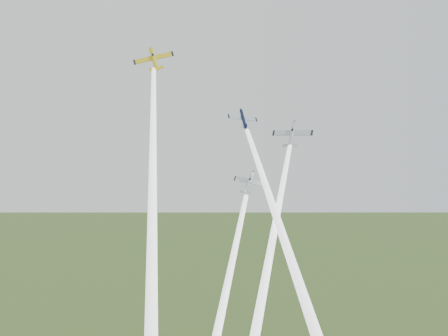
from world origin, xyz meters
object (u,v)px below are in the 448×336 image
Objects in this scene: plane_navy at (243,119)px; plane_silver_low at (249,183)px; plane_yellow at (154,59)px; plane_silver_right at (292,134)px.

plane_silver_low is at bearing -104.04° from plane_navy.
plane_yellow is 23.19m from plane_navy.
plane_navy is at bearing 114.65° from plane_silver_low.
plane_yellow is 1.01× the size of plane_silver_right.
plane_silver_low is at bearing -123.53° from plane_silver_right.
plane_silver_right reaches higher than plane_silver_low.
plane_yellow reaches higher than plane_silver_low.
plane_yellow is 34.21m from plane_silver_low.
plane_silver_right is at bearing -21.76° from plane_navy.
plane_silver_right is at bearing 55.14° from plane_silver_low.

